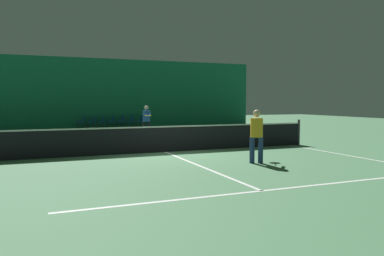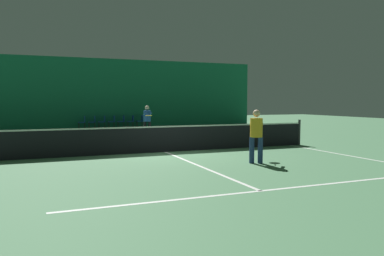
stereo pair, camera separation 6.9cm
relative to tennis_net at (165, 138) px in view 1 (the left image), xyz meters
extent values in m
plane|color=#4C7F56|center=(0.00, 0.00, -0.51)|extent=(60.00, 60.00, 0.00)
cube|color=#196B4C|center=(0.00, 13.88, 1.90)|extent=(23.00, 0.12, 4.83)
cube|color=white|center=(0.00, 11.90, -0.51)|extent=(11.00, 0.10, 0.00)
cube|color=white|center=(0.00, 6.40, -0.51)|extent=(8.25, 0.10, 0.00)
cube|color=white|center=(0.00, -6.40, -0.51)|extent=(8.25, 0.10, 0.00)
cube|color=white|center=(5.50, 0.00, -0.51)|extent=(0.10, 23.80, 0.00)
cube|color=white|center=(0.00, 0.00, -0.51)|extent=(0.10, 12.80, 0.00)
cube|color=black|center=(0.00, 0.00, -0.04)|extent=(11.90, 0.02, 0.95)
cube|color=white|center=(0.00, 0.00, 0.41)|extent=(11.90, 0.02, 0.05)
cylinder|color=#333338|center=(5.95, 0.00, 0.02)|extent=(0.10, 0.10, 1.07)
cylinder|color=navy|center=(1.64, -3.31, -0.12)|extent=(0.21, 0.21, 0.78)
cylinder|color=navy|center=(1.86, -3.45, -0.12)|extent=(0.21, 0.21, 0.78)
cylinder|color=gold|center=(1.75, -3.38, 0.56)|extent=(0.50, 0.50, 0.57)
sphere|color=#DBAD89|center=(1.75, -3.38, 0.98)|extent=(0.22, 0.22, 0.22)
cylinder|color=gold|center=(1.76, -3.08, 0.68)|extent=(0.36, 0.51, 0.23)
cylinder|color=gold|center=(2.01, -3.24, 0.68)|extent=(0.36, 0.51, 0.23)
cylinder|color=black|center=(2.10, -2.81, 0.62)|extent=(0.19, 0.27, 0.03)
torus|color=black|center=(2.26, -2.56, 0.62)|extent=(0.45, 0.45, 0.03)
cylinder|color=silver|center=(2.26, -2.56, 0.62)|extent=(0.38, 0.38, 0.00)
cylinder|color=black|center=(1.06, 5.92, -0.11)|extent=(0.18, 0.18, 0.79)
cylinder|color=black|center=(0.81, 5.97, -0.11)|extent=(0.18, 0.18, 0.79)
cylinder|color=#234C99|center=(0.94, 5.95, 0.57)|extent=(0.43, 0.43, 0.57)
sphere|color=beige|center=(0.94, 5.95, 1.00)|extent=(0.22, 0.22, 0.22)
cylinder|color=#234C99|center=(1.04, 5.66, 0.70)|extent=(0.19, 0.55, 0.23)
cylinder|color=#234C99|center=(0.74, 5.72, 0.70)|extent=(0.19, 0.55, 0.23)
cylinder|color=black|center=(0.82, 5.28, 0.63)|extent=(0.08, 0.31, 0.03)
torus|color=gold|center=(0.76, 4.99, 0.63)|extent=(0.38, 0.38, 0.03)
cylinder|color=silver|center=(0.76, 4.99, 0.63)|extent=(0.32, 0.32, 0.00)
cylinder|color=#2D2D2D|center=(-1.83, 13.52, -0.32)|extent=(0.03, 0.03, 0.39)
cylinder|color=#2D2D2D|center=(-1.83, 13.14, -0.32)|extent=(0.03, 0.03, 0.39)
cylinder|color=#2D2D2D|center=(-1.45, 13.52, -0.32)|extent=(0.03, 0.03, 0.39)
cylinder|color=#2D2D2D|center=(-1.45, 13.14, -0.32)|extent=(0.03, 0.03, 0.39)
cube|color=#19479E|center=(-1.64, 13.33, -0.10)|extent=(0.44, 0.44, 0.05)
cube|color=#19479E|center=(-1.44, 13.33, 0.13)|extent=(0.04, 0.44, 0.40)
cylinder|color=#2D2D2D|center=(-1.16, 13.52, -0.32)|extent=(0.03, 0.03, 0.39)
cylinder|color=#2D2D2D|center=(-1.16, 13.14, -0.32)|extent=(0.03, 0.03, 0.39)
cylinder|color=#2D2D2D|center=(-0.78, 13.52, -0.32)|extent=(0.03, 0.03, 0.39)
cylinder|color=#2D2D2D|center=(-0.78, 13.14, -0.32)|extent=(0.03, 0.03, 0.39)
cube|color=#19479E|center=(-0.97, 13.33, -0.10)|extent=(0.44, 0.44, 0.05)
cube|color=#19479E|center=(-0.77, 13.33, 0.13)|extent=(0.04, 0.44, 0.40)
cylinder|color=#2D2D2D|center=(-0.49, 13.52, -0.32)|extent=(0.03, 0.03, 0.39)
cylinder|color=#2D2D2D|center=(-0.49, 13.14, -0.32)|extent=(0.03, 0.03, 0.39)
cylinder|color=#2D2D2D|center=(-0.11, 13.52, -0.32)|extent=(0.03, 0.03, 0.39)
cylinder|color=#2D2D2D|center=(-0.11, 13.14, -0.32)|extent=(0.03, 0.03, 0.39)
cube|color=#19479E|center=(-0.30, 13.33, -0.10)|extent=(0.44, 0.44, 0.05)
cube|color=#19479E|center=(-0.10, 13.33, 0.13)|extent=(0.04, 0.44, 0.40)
cylinder|color=#2D2D2D|center=(0.17, 13.52, -0.32)|extent=(0.03, 0.03, 0.39)
cylinder|color=#2D2D2D|center=(0.17, 13.14, -0.32)|extent=(0.03, 0.03, 0.39)
cylinder|color=#2D2D2D|center=(0.55, 13.52, -0.32)|extent=(0.03, 0.03, 0.39)
cylinder|color=#2D2D2D|center=(0.55, 13.14, -0.32)|extent=(0.03, 0.03, 0.39)
cube|color=#19479E|center=(0.36, 13.33, -0.10)|extent=(0.44, 0.44, 0.05)
cube|color=#19479E|center=(0.56, 13.33, 0.13)|extent=(0.04, 0.44, 0.40)
cylinder|color=#2D2D2D|center=(0.84, 13.52, -0.32)|extent=(0.03, 0.03, 0.39)
cylinder|color=#2D2D2D|center=(0.84, 13.14, -0.32)|extent=(0.03, 0.03, 0.39)
cylinder|color=#2D2D2D|center=(1.22, 13.52, -0.32)|extent=(0.03, 0.03, 0.39)
cylinder|color=#2D2D2D|center=(1.22, 13.14, -0.32)|extent=(0.03, 0.03, 0.39)
cube|color=#19479E|center=(1.03, 13.33, -0.10)|extent=(0.44, 0.44, 0.05)
cube|color=#19479E|center=(1.23, 13.33, 0.13)|extent=(0.04, 0.44, 0.40)
cylinder|color=#2D2D2D|center=(1.50, 13.52, -0.32)|extent=(0.03, 0.03, 0.39)
cylinder|color=#2D2D2D|center=(1.50, 13.14, -0.32)|extent=(0.03, 0.03, 0.39)
cylinder|color=#2D2D2D|center=(1.88, 13.52, -0.32)|extent=(0.03, 0.03, 0.39)
cylinder|color=#2D2D2D|center=(1.88, 13.14, -0.32)|extent=(0.03, 0.03, 0.39)
cube|color=#19479E|center=(1.69, 13.33, -0.10)|extent=(0.44, 0.44, 0.05)
cube|color=#19479E|center=(1.89, 13.33, 0.13)|extent=(0.04, 0.44, 0.40)
cylinder|color=#2D2D2D|center=(2.17, 13.52, -0.32)|extent=(0.03, 0.03, 0.39)
cylinder|color=#2D2D2D|center=(2.17, 13.14, -0.32)|extent=(0.03, 0.03, 0.39)
cylinder|color=#2D2D2D|center=(2.55, 13.52, -0.32)|extent=(0.03, 0.03, 0.39)
cylinder|color=#2D2D2D|center=(2.55, 13.14, -0.32)|extent=(0.03, 0.03, 0.39)
cube|color=#19479E|center=(2.36, 13.33, -0.10)|extent=(0.44, 0.44, 0.05)
cube|color=#19479E|center=(2.56, 13.33, 0.13)|extent=(0.04, 0.44, 0.40)
camera|label=1|loc=(-4.22, -12.89, 1.34)|focal=35.00mm
camera|label=2|loc=(-4.15, -12.91, 1.34)|focal=35.00mm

